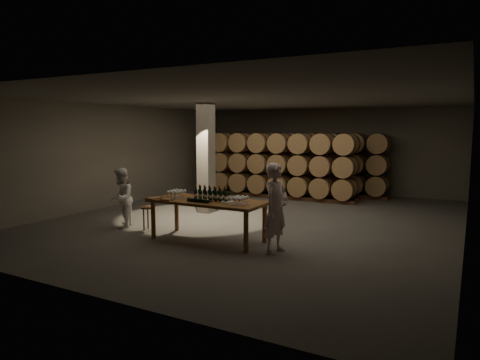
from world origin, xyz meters
The scene contains 15 objects.
room centered at (-1.80, 0.20, 1.60)m, with size 12.00×12.00×12.00m.
tasting_table centered at (0.00, -2.50, 0.80)m, with size 2.60×1.10×0.90m.
barrel_stack_back centered at (-0.57, 5.20, 1.20)m, with size 6.26×0.95×2.31m.
barrel_stack_front centered at (-0.96, 3.80, 1.20)m, with size 5.48×0.95×2.31m.
bottle_cluster centered at (0.09, -2.45, 1.01)m, with size 0.86×0.23×0.31m.
lying_bottles centered at (-0.02, -2.82, 0.94)m, with size 0.63×0.08×0.08m.
glass_cluster_left centered at (-0.81, -2.55, 1.03)m, with size 0.31×0.42×0.18m.
glass_cluster_right centered at (0.83, -2.59, 1.02)m, with size 0.30×0.41×0.16m.
plate centered at (0.51, -2.50, 0.91)m, with size 0.28×0.28×0.02m, color white.
notebook_near centered at (-0.80, -2.93, 0.92)m, with size 0.24×0.19×0.03m, color brown.
notebook_corner centered at (-1.18, -2.90, 0.91)m, with size 0.24×0.31×0.03m, color brown.
pen centered at (-0.69, -2.90, 0.91)m, with size 0.01×0.01×0.15m, color black.
stool centered at (-1.81, -2.38, 0.47)m, with size 0.35×0.35×0.58m.
person_man centered at (1.69, -2.62, 0.89)m, with size 0.65×0.43×1.79m, color beige.
person_woman centered at (-2.54, -2.51, 0.75)m, with size 0.73×0.57×1.49m, color white.
Camera 1 is at (5.05, -10.27, 2.45)m, focal length 32.00 mm.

